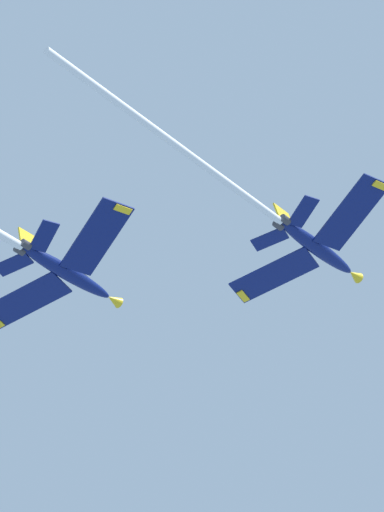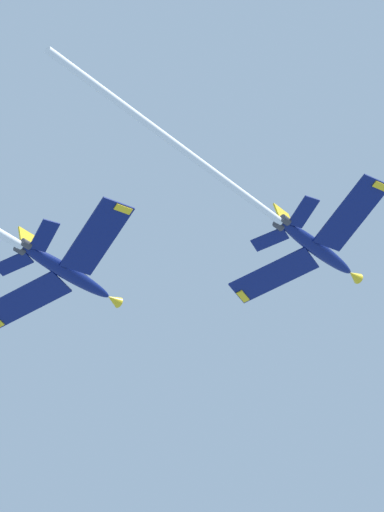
# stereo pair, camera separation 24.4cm
# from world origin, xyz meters

# --- Properties ---
(jet_second) EXTENTS (35.72, 29.54, 14.17)m
(jet_second) POSITION_xyz_m (7.57, 22.02, 104.07)
(jet_second) COLOR navy
(jet_third) EXTENTS (30.81, 26.16, 12.19)m
(jet_third) POSITION_xyz_m (4.93, 47.01, 100.37)
(jet_third) COLOR navy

